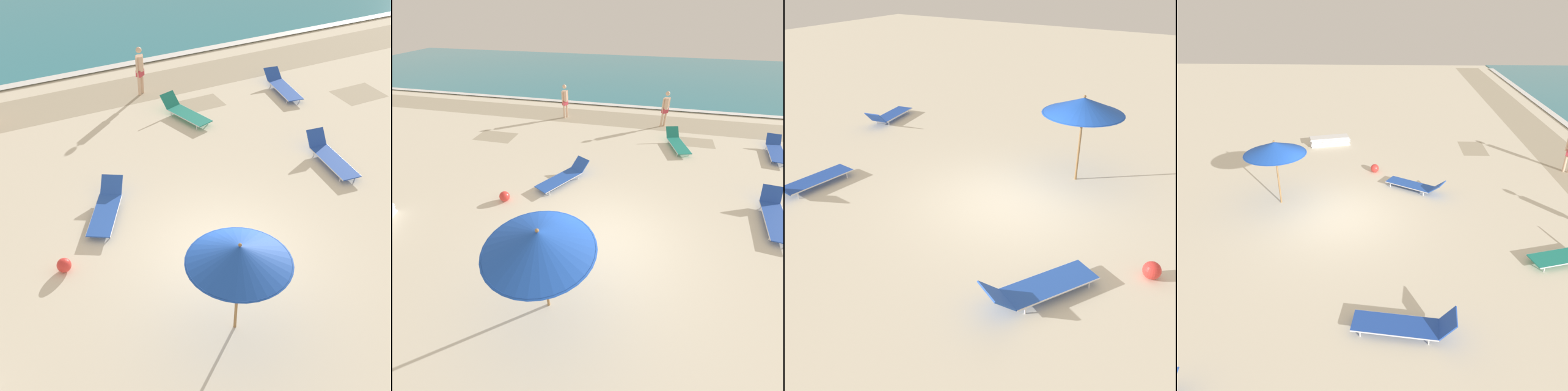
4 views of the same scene
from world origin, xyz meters
The scene contains 10 objects.
ground_plane centered at (0.00, 0.01, -0.08)m, with size 60.00×60.00×0.16m.
ocean_water centered at (0.00, 20.71, 0.03)m, with size 60.00×18.70×0.07m.
beach_umbrella centered at (-0.87, -2.05, 2.01)m, with size 2.05×2.05×2.28m.
sun_lounger_under_umbrella centered at (4.72, 2.04, 0.22)m, with size 0.83×2.24×0.63m.
sun_lounger_beside_umbrella centered at (6.15, 6.71, 0.21)m, with size 0.92×2.29×0.51m.
sun_lounger_near_water_right centered at (2.09, 6.49, 0.22)m, with size 1.14×2.09×0.60m.
sun_lounger_mid_beach_solo centered at (-2.01, 2.66, 0.21)m, with size 1.60×2.19×0.54m.
beachgoer_wading_adult centered at (-3.86, 8.90, 1.00)m, with size 0.31×0.40×1.76m.
beachgoer_shoreline_child centered at (1.45, 8.84, 1.00)m, with size 0.38×0.32×1.76m.
beach_ball centered at (-3.55, 1.11, 0.17)m, with size 0.34×0.34×0.34m.
Camera 2 is at (0.67, -4.90, 5.32)m, focal length 24.00 mm.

